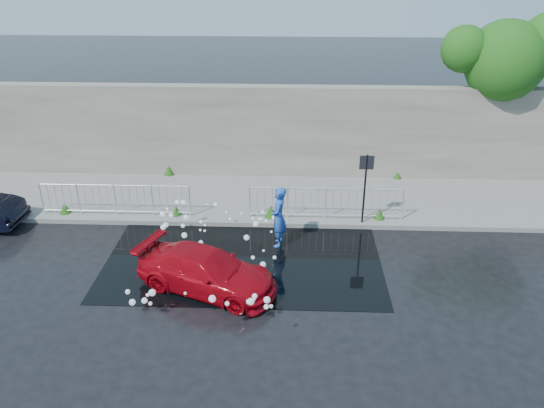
{
  "coord_description": "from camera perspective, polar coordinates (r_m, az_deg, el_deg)",
  "views": [
    {
      "loc": [
        1.87,
        -12.4,
        8.24
      ],
      "look_at": [
        1.27,
        2.6,
        1.0
      ],
      "focal_mm": 35.0,
      "sensor_mm": 36.0,
      "label": 1
    }
  ],
  "objects": [
    {
      "name": "tree",
      "position": [
        21.6,
        24.49,
        14.33
      ],
      "size": [
        4.99,
        2.94,
        6.34
      ],
      "color": "#332114",
      "rests_on": "ground"
    },
    {
      "name": "sign_post",
      "position": [
        16.97,
        10.03,
        2.76
      ],
      "size": [
        0.45,
        0.06,
        2.5
      ],
      "color": "black",
      "rests_on": "ground"
    },
    {
      "name": "curb",
      "position": [
        17.53,
        -4.09,
        -2.07
      ],
      "size": [
        30.0,
        0.25,
        0.16
      ],
      "primitive_type": "cube",
      "color": "slate",
      "rests_on": "ground"
    },
    {
      "name": "person",
      "position": [
        15.96,
        0.73,
        -1.4
      ],
      "size": [
        0.51,
        0.73,
        1.91
      ],
      "primitive_type": "imported",
      "rotation": [
        0.0,
        0.0,
        -1.65
      ],
      "color": "#2351B3",
      "rests_on": "ground"
    },
    {
      "name": "pavement",
      "position": [
        19.31,
        -3.47,
        0.68
      ],
      "size": [
        30.0,
        4.0,
        0.15
      ],
      "primitive_type": "cube",
      "color": "slate",
      "rests_on": "ground"
    },
    {
      "name": "railing_left",
      "position": [
        18.41,
        -16.51,
        0.56
      ],
      "size": [
        5.05,
        0.05,
        1.1
      ],
      "color": "silver",
      "rests_on": "pavement"
    },
    {
      "name": "puddle",
      "position": [
        15.79,
        -3.03,
        -5.73
      ],
      "size": [
        8.0,
        5.0,
        0.01
      ],
      "primitive_type": "cube",
      "color": "black",
      "rests_on": "ground"
    },
    {
      "name": "retaining_wall",
      "position": [
        20.68,
        -3.02,
        7.86
      ],
      "size": [
        30.0,
        0.6,
        3.5
      ],
      "primitive_type": "cube",
      "color": "#615B52",
      "rests_on": "pavement"
    },
    {
      "name": "red_car",
      "position": [
        14.22,
        -7.04,
        -7.17
      ],
      "size": [
        4.15,
        2.86,
        1.11
      ],
      "primitive_type": "imported",
      "rotation": [
        0.0,
        0.0,
        1.19
      ],
      "color": "#A30611",
      "rests_on": "ground"
    },
    {
      "name": "water_spray",
      "position": [
        14.97,
        -7.18,
        -4.85
      ],
      "size": [
        3.64,
        5.52,
        1.09
      ],
      "color": "white",
      "rests_on": "ground"
    },
    {
      "name": "weeds",
      "position": [
        18.72,
        -4.49,
        0.65
      ],
      "size": [
        12.17,
        3.93,
        0.41
      ],
      "color": "#1E4211",
      "rests_on": "pavement"
    },
    {
      "name": "railing_right",
      "position": [
        17.48,
        5.79,
        0.19
      ],
      "size": [
        5.05,
        0.05,
        1.1
      ],
      "color": "silver",
      "rests_on": "pavement"
    },
    {
      "name": "ground",
      "position": [
        15.0,
        -5.28,
        -7.69
      ],
      "size": [
        90.0,
        90.0,
        0.0
      ],
      "primitive_type": "plane",
      "color": "black",
      "rests_on": "ground"
    }
  ]
}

